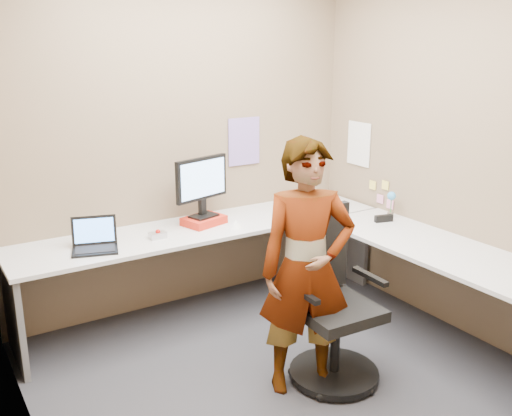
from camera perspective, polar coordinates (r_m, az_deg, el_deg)
ground at (r=3.99m, az=1.72°, el=-15.55°), size 3.00×3.00×0.00m
wall_back at (r=4.59m, az=-7.22°, el=6.66°), size 3.00×0.00×3.00m
wall_right at (r=4.48m, az=18.15°, el=5.74°), size 0.00×2.70×2.70m
wall_left at (r=2.94m, az=-23.14°, el=0.10°), size 0.00×2.70×2.70m
desk at (r=4.24m, az=3.82°, el=-4.73°), size 2.98×2.58×0.73m
paper_ream at (r=4.49m, az=-5.24°, el=-1.25°), size 0.36×0.30×0.06m
monitor at (r=4.42m, az=-5.44°, el=2.61°), size 0.48×0.20×0.47m
laptop at (r=4.08m, az=-15.83°, el=-3.23°), size 0.36×0.33×0.22m
trackball_mouse at (r=4.21m, az=-9.81°, el=-2.66°), size 0.12×0.08×0.07m
origami at (r=4.39m, az=-2.02°, el=-1.60°), size 0.10×0.10×0.06m
stapler at (r=4.64m, az=12.65°, el=-1.02°), size 0.16×0.08×0.05m
flower at (r=4.75m, az=13.37°, el=0.76°), size 0.07×0.07×0.22m
calendar_purple at (r=4.85m, az=-1.20°, el=6.67°), size 0.30×0.01×0.40m
calendar_white at (r=5.10m, az=10.25°, el=6.33°), size 0.01×0.28×0.38m
sticky_note_a at (r=4.91m, az=12.80°, el=2.24°), size 0.01×0.07×0.07m
sticky_note_b at (r=4.98m, az=12.31°, el=0.90°), size 0.01×0.07×0.07m
sticky_note_c at (r=4.90m, az=13.26°, el=0.36°), size 0.01×0.07×0.07m
sticky_note_d at (r=5.02m, az=11.58°, el=2.26°), size 0.01×0.07×0.07m
office_chair at (r=3.73m, az=7.41°, el=-10.27°), size 0.58×0.58×1.09m
person at (r=3.46m, az=5.08°, el=-6.07°), size 0.68×0.57×1.59m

